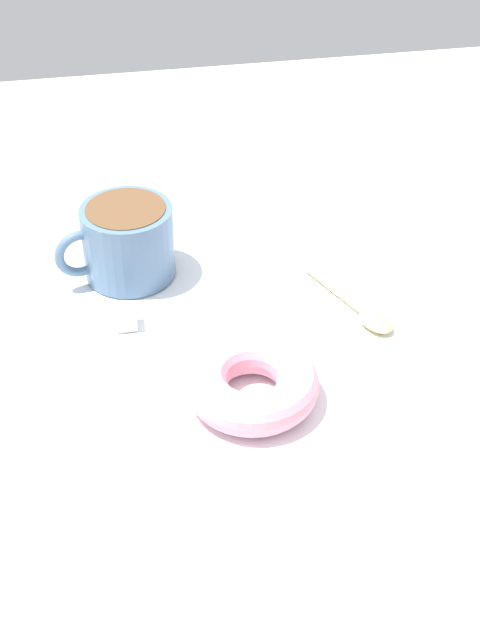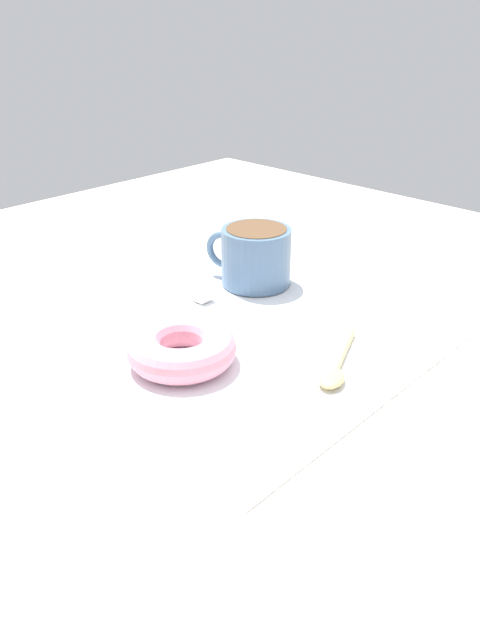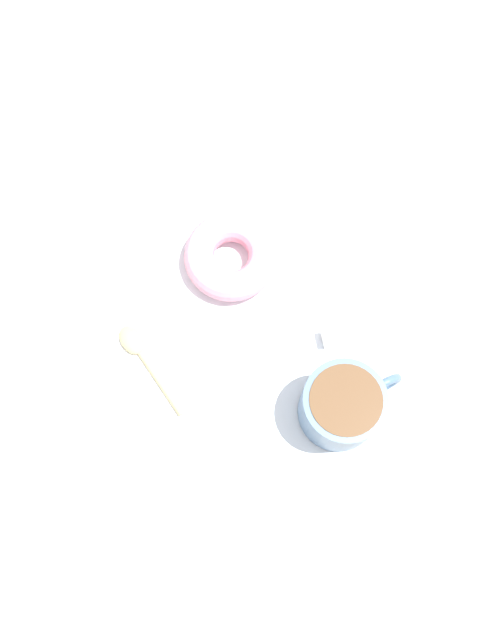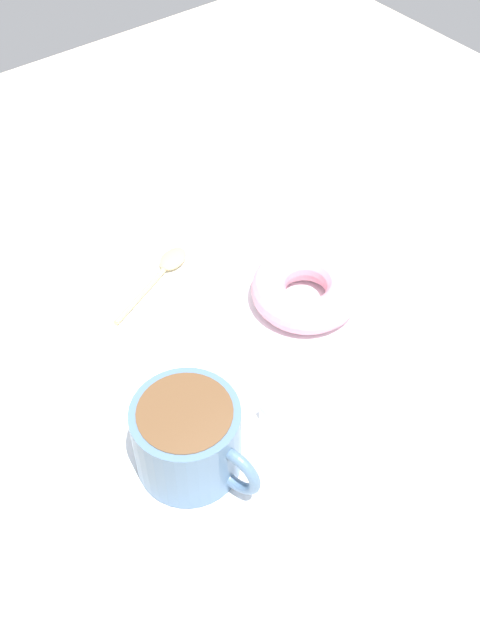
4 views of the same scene
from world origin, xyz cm
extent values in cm
cube|color=beige|center=(0.00, 0.00, -1.00)|extent=(120.00, 120.00, 2.00)
cube|color=white|center=(-1.09, -0.45, 0.15)|extent=(35.17, 35.17, 0.30)
cylinder|color=slate|center=(7.29, -12.01, 3.80)|extent=(8.51, 8.51, 6.99)
cylinder|color=brown|center=(7.29, -12.01, 7.09)|extent=(7.31, 7.31, 0.60)
torus|color=slate|center=(11.78, -10.80, 3.80)|extent=(4.88, 2.13, 4.82)
torus|color=pink|center=(-0.64, 7.19, 2.00)|extent=(10.62, 10.62, 3.39)
ellipsoid|color=#D8B772|center=(-13.15, -0.09, 0.75)|extent=(3.64, 4.26, 0.90)
cylinder|color=#D8B772|center=(-10.99, -5.05, 0.58)|extent=(4.12, 8.49, 0.56)
cube|color=white|center=(8.46, -3.99, 1.26)|extent=(1.91, 1.91, 1.91)
camera|label=1|loc=(9.73, 57.85, 49.31)|focal=50.00mm
camera|label=2|loc=(-40.68, 40.73, 31.51)|focal=35.00mm
camera|label=3|loc=(-5.40, -22.78, 76.38)|focal=40.00mm
camera|label=4|loc=(33.77, -26.99, 51.41)|focal=40.00mm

